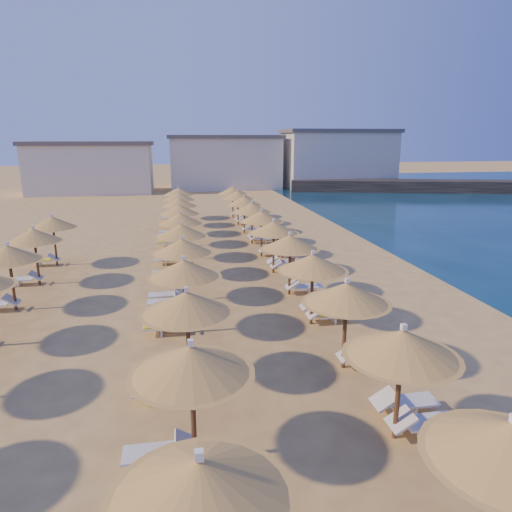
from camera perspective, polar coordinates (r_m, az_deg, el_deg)
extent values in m
plane|color=#DCB561|center=(18.91, -0.31, -6.93)|extent=(220.00, 220.00, 0.00)
cube|color=black|center=(64.30, 18.07, 8.34)|extent=(30.07, 11.21, 1.50)
cube|color=silver|center=(63.43, -19.80, 10.17)|extent=(15.00, 8.00, 6.00)
cube|color=#59514C|center=(63.31, -20.06, 13.09)|extent=(15.60, 8.48, 0.50)
cube|color=silver|center=(65.56, -3.93, 11.44)|extent=(15.00, 8.00, 6.80)
cube|color=#59514C|center=(65.47, -3.98, 14.63)|extent=(15.60, 8.48, 0.50)
cube|color=silver|center=(67.55, 10.17, 11.68)|extent=(15.00, 8.00, 7.60)
cube|color=#59514C|center=(67.48, 10.32, 15.12)|extent=(15.60, 8.48, 0.50)
cylinder|color=brown|center=(9.18, 28.23, -26.12)|extent=(0.12, 0.12, 2.39)
cone|color=#AB8231|center=(8.45, 29.31, -19.52)|extent=(2.50, 2.50, 0.63)
cone|color=#AB8231|center=(8.59, 29.09, -20.94)|extent=(2.70, 2.70, 0.12)
cylinder|color=brown|center=(11.53, 17.33, -16.00)|extent=(0.12, 0.12, 2.39)
cone|color=#AB8231|center=(10.96, 17.83, -10.31)|extent=(2.50, 2.50, 0.63)
cone|color=#AB8231|center=(11.07, 17.73, -11.50)|extent=(2.70, 2.70, 0.12)
cube|color=white|center=(10.81, 17.99, -8.46)|extent=(0.12, 0.12, 0.14)
cylinder|color=brown|center=(14.35, 11.02, -9.28)|extent=(0.12, 0.12, 2.39)
cone|color=#AB8231|center=(13.90, 11.27, -4.53)|extent=(2.50, 2.50, 0.63)
cone|color=#AB8231|center=(13.98, 11.21, -5.52)|extent=(2.70, 2.70, 0.12)
cube|color=white|center=(13.78, 11.34, -3.02)|extent=(0.12, 0.12, 0.14)
cylinder|color=brown|center=(17.41, 6.98, -4.79)|extent=(0.12, 0.12, 2.39)
cone|color=#AB8231|center=(17.04, 7.11, -0.79)|extent=(2.50, 2.50, 0.63)
cone|color=#AB8231|center=(17.11, 7.09, -1.61)|extent=(2.70, 2.70, 0.12)
cube|color=white|center=(16.94, 7.15, 0.46)|extent=(0.12, 0.12, 0.14)
cylinder|color=brown|center=(20.61, 4.21, -1.64)|extent=(0.12, 0.12, 2.39)
cone|color=#AB8231|center=(20.30, 4.28, 1.77)|extent=(2.50, 2.50, 0.63)
cone|color=#AB8231|center=(20.35, 4.27, 1.07)|extent=(2.70, 2.70, 0.12)
cube|color=white|center=(20.21, 4.30, 2.83)|extent=(0.12, 0.12, 0.14)
cylinder|color=brown|center=(23.89, 2.20, 0.65)|extent=(0.12, 0.12, 2.39)
cone|color=#AB8231|center=(23.62, 2.23, 3.61)|extent=(2.50, 2.50, 0.63)
cone|color=#AB8231|center=(23.67, 2.23, 3.01)|extent=(2.70, 2.70, 0.12)
cube|color=white|center=(23.55, 2.24, 4.53)|extent=(0.12, 0.12, 0.14)
cylinder|color=brown|center=(27.21, 0.68, 2.39)|extent=(0.12, 0.12, 2.39)
cone|color=#AB8231|center=(26.98, 0.69, 5.00)|extent=(2.50, 2.50, 0.63)
cone|color=#AB8231|center=(27.02, 0.68, 4.47)|extent=(2.70, 2.70, 0.12)
cube|color=white|center=(26.92, 0.69, 5.81)|extent=(0.12, 0.12, 0.14)
cylinder|color=brown|center=(30.58, -0.52, 3.75)|extent=(0.12, 0.12, 2.39)
cone|color=#AB8231|center=(30.37, -0.52, 6.08)|extent=(2.50, 2.50, 0.63)
cone|color=#AB8231|center=(30.40, -0.52, 5.60)|extent=(2.70, 2.70, 0.12)
cube|color=white|center=(30.31, -0.52, 6.79)|extent=(0.12, 0.12, 0.14)
cylinder|color=brown|center=(33.96, -1.47, 4.83)|extent=(0.12, 0.12, 2.39)
cone|color=#AB8231|center=(33.77, -1.49, 6.93)|extent=(2.50, 2.50, 0.63)
cone|color=#AB8231|center=(33.81, -1.49, 6.51)|extent=(2.70, 2.70, 0.12)
cube|color=white|center=(33.72, -1.49, 7.58)|extent=(0.12, 0.12, 0.14)
cylinder|color=brown|center=(37.37, -2.26, 5.72)|extent=(0.12, 0.12, 2.39)
cone|color=#AB8231|center=(37.19, -2.28, 7.63)|extent=(2.50, 2.50, 0.63)
cone|color=#AB8231|center=(37.23, -2.28, 7.24)|extent=(2.70, 2.70, 0.12)
cube|color=white|center=(37.15, -2.29, 8.22)|extent=(0.12, 0.12, 0.14)
cylinder|color=brown|center=(40.78, -2.92, 6.45)|extent=(0.12, 0.12, 2.39)
cone|color=#AB8231|center=(40.63, -2.94, 8.21)|extent=(2.50, 2.50, 0.63)
cone|color=#AB8231|center=(40.65, -2.94, 7.85)|extent=(2.70, 2.70, 0.12)
cube|color=white|center=(40.59, -2.95, 8.75)|extent=(0.12, 0.12, 0.14)
cone|color=#AB8231|center=(6.91, -7.00, -25.99)|extent=(2.50, 2.50, 0.63)
cone|color=#AB8231|center=(7.07, -6.93, -27.56)|extent=(2.70, 2.70, 0.12)
cube|color=white|center=(6.66, -7.11, -23.48)|extent=(0.12, 0.12, 0.14)
cylinder|color=brown|center=(10.45, -7.86, -18.87)|extent=(0.12, 0.12, 2.39)
cone|color=#AB8231|center=(9.82, -8.12, -12.73)|extent=(2.50, 2.50, 0.63)
cone|color=#AB8231|center=(9.94, -8.07, -14.03)|extent=(2.70, 2.70, 0.12)
cube|color=white|center=(9.65, -8.20, -10.71)|extent=(0.12, 0.12, 0.14)
cylinder|color=brown|center=(13.50, -8.45, -10.75)|extent=(0.12, 0.12, 2.39)
cone|color=#AB8231|center=(13.02, -8.66, -5.74)|extent=(2.50, 2.50, 0.63)
cone|color=#AB8231|center=(13.11, -8.61, -6.78)|extent=(2.70, 2.70, 0.12)
cube|color=white|center=(12.89, -8.72, -4.14)|extent=(0.12, 0.12, 0.14)
cylinder|color=brown|center=(16.72, -8.80, -5.68)|extent=(0.12, 0.12, 2.39)
cone|color=#AB8231|center=(16.33, -8.97, -1.54)|extent=(2.50, 2.50, 0.63)
cone|color=#AB8231|center=(16.40, -8.94, -2.39)|extent=(2.70, 2.70, 0.12)
cube|color=white|center=(16.23, -9.02, -0.24)|extent=(0.12, 0.12, 0.14)
cylinder|color=brown|center=(20.03, -9.03, -2.27)|extent=(0.12, 0.12, 2.39)
cone|color=#AB8231|center=(19.70, -9.18, 1.23)|extent=(2.50, 2.50, 0.63)
cone|color=#AB8231|center=(19.76, -9.15, 0.51)|extent=(2.70, 2.70, 0.12)
cube|color=white|center=(19.62, -9.22, 2.32)|extent=(0.12, 0.12, 0.14)
cylinder|color=brown|center=(23.38, -9.20, 0.17)|extent=(0.12, 0.12, 2.39)
cone|color=#AB8231|center=(23.11, -9.32, 3.19)|extent=(2.50, 2.50, 0.63)
cone|color=#AB8231|center=(23.16, -9.30, 2.57)|extent=(2.70, 2.70, 0.12)
cube|color=white|center=(23.04, -9.36, 4.12)|extent=(0.12, 0.12, 0.14)
cylinder|color=brown|center=(26.77, -9.32, 1.99)|extent=(0.12, 0.12, 2.39)
cone|color=#AB8231|center=(26.53, -9.43, 4.64)|extent=(2.50, 2.50, 0.63)
cone|color=#AB8231|center=(26.58, -9.41, 4.10)|extent=(2.70, 2.70, 0.12)
cube|color=white|center=(26.47, -9.47, 5.46)|extent=(0.12, 0.12, 0.14)
cylinder|color=brown|center=(30.19, -9.42, 3.41)|extent=(0.12, 0.12, 2.39)
cone|color=#AB8231|center=(29.97, -9.52, 5.76)|extent=(2.50, 2.50, 0.63)
cone|color=#AB8231|center=(30.01, -9.50, 5.29)|extent=(2.70, 2.70, 0.12)
cube|color=white|center=(29.92, -9.55, 6.49)|extent=(0.12, 0.12, 0.14)
cylinder|color=brown|center=(33.61, -9.49, 4.53)|extent=(0.12, 0.12, 2.39)
cone|color=#AB8231|center=(33.42, -9.58, 6.66)|extent=(2.50, 2.50, 0.63)
cone|color=#AB8231|center=(33.45, -9.57, 6.22)|extent=(2.70, 2.70, 0.12)
cube|color=white|center=(33.37, -9.61, 7.31)|extent=(0.12, 0.12, 0.14)
cylinder|color=brown|center=(37.05, -9.56, 5.45)|extent=(0.12, 0.12, 2.39)
cone|color=#AB8231|center=(36.87, -9.64, 7.38)|extent=(2.50, 2.50, 0.63)
cone|color=#AB8231|center=(36.91, -9.62, 6.99)|extent=(2.70, 2.70, 0.12)
cube|color=white|center=(36.83, -9.66, 7.97)|extent=(0.12, 0.12, 0.14)
cylinder|color=brown|center=(40.49, -9.61, 6.21)|extent=(0.12, 0.12, 2.39)
cone|color=#AB8231|center=(40.33, -9.68, 7.98)|extent=(2.50, 2.50, 0.63)
cone|color=#AB8231|center=(40.36, -9.67, 7.62)|extent=(2.70, 2.70, 0.12)
cube|color=white|center=(40.29, -9.71, 8.52)|extent=(0.12, 0.12, 0.14)
cylinder|color=brown|center=(21.14, -28.15, -2.96)|extent=(0.12, 0.12, 2.39)
cone|color=#AB8231|center=(20.84, -28.56, 0.34)|extent=(2.50, 2.50, 0.63)
cone|color=#AB8231|center=(20.89, -28.48, -0.33)|extent=(2.70, 2.70, 0.12)
cube|color=white|center=(20.76, -28.69, 1.37)|extent=(0.12, 0.12, 0.14)
cylinder|color=brown|center=(24.35, -25.70, -0.54)|extent=(0.12, 0.12, 2.39)
cone|color=#AB8231|center=(24.08, -26.03, 2.35)|extent=(2.50, 2.50, 0.63)
cone|color=#AB8231|center=(24.13, -25.96, 1.76)|extent=(2.70, 2.70, 0.12)
cube|color=white|center=(24.01, -26.13, 3.24)|extent=(0.12, 0.12, 0.14)
cylinder|color=brown|center=(27.62, -23.83, 1.31)|extent=(0.12, 0.12, 2.39)
cone|color=#AB8231|center=(27.39, -24.09, 3.87)|extent=(2.50, 2.50, 0.63)
cone|color=#AB8231|center=(27.43, -24.04, 3.35)|extent=(2.70, 2.70, 0.12)
cube|color=white|center=(27.32, -24.18, 4.66)|extent=(0.12, 0.12, 0.14)
cube|color=white|center=(12.38, 20.94, -18.77)|extent=(1.29, 0.64, 0.06)
cube|color=white|center=(12.47, 20.87, -19.39)|extent=(0.06, 0.57, 0.32)
cube|color=white|center=(11.97, 17.67, -18.92)|extent=(0.58, 0.64, 0.40)
cube|color=white|center=(13.03, 18.87, -16.77)|extent=(1.29, 0.64, 0.06)
cube|color=white|center=(13.12, 18.81, -17.37)|extent=(0.06, 0.57, 0.32)
cube|color=white|center=(12.64, 15.74, -16.82)|extent=(0.58, 0.64, 0.40)
cube|color=white|center=(10.98, -12.78, -22.85)|extent=(1.29, 0.64, 0.06)
cube|color=white|center=(11.08, -12.73, -23.51)|extent=(0.06, 0.57, 0.32)
cube|color=white|center=(10.87, -8.49, -22.13)|extent=(0.58, 0.64, 0.40)
cube|color=white|center=(15.04, 14.13, -11.97)|extent=(1.29, 0.64, 0.06)
cube|color=white|center=(15.12, 14.09, -12.52)|extent=(0.06, 0.57, 0.32)
cube|color=white|center=(14.71, 11.38, -11.85)|extent=(0.58, 0.64, 0.40)
cube|color=white|center=(13.91, -12.13, -14.15)|extent=(1.29, 0.64, 0.06)
cube|color=white|center=(13.99, -12.10, -14.73)|extent=(0.06, 0.57, 0.32)
cube|color=white|center=(13.83, -8.91, -13.52)|extent=(0.58, 0.64, 0.40)
cube|color=white|center=(13.13, -12.27, -16.03)|extent=(1.29, 0.64, 0.06)
cube|color=white|center=(13.21, -12.23, -16.62)|extent=(0.06, 0.57, 0.32)
cube|color=white|center=(13.04, -8.82, -15.37)|extent=(0.58, 0.64, 0.40)
cube|color=#FFF41A|center=(13.10, -12.28, -15.82)|extent=(1.24, 0.59, 0.05)
cube|color=white|center=(17.99, 9.67, -7.21)|extent=(1.29, 0.64, 0.06)
cube|color=white|center=(18.05, 9.65, -7.69)|extent=(0.06, 0.57, 0.32)
cube|color=white|center=(17.71, 7.34, -6.99)|extent=(0.58, 0.64, 0.40)
cube|color=#FFF41A|center=(17.97, 9.68, -7.05)|extent=(1.24, 0.59, 0.05)
cube|color=white|center=(18.78, 8.76, -6.22)|extent=(1.29, 0.64, 0.06)
cube|color=white|center=(18.84, 8.74, -6.68)|extent=(0.06, 0.57, 0.32)
cube|color=white|center=(18.51, 6.52, -6.00)|extent=(0.58, 0.64, 0.40)
cube|color=white|center=(17.06, -11.74, -8.56)|extent=(1.29, 0.64, 0.06)
cube|color=white|center=(17.12, -11.71, -9.06)|extent=(0.06, 0.57, 0.32)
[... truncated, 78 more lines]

